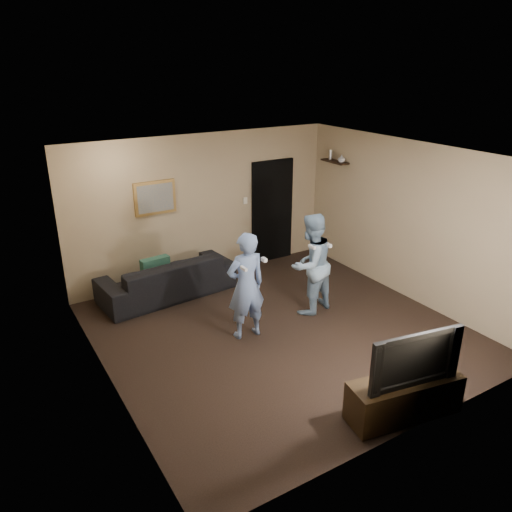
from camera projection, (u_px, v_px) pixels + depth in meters
ground at (280, 331)px, 7.42m from camera, size 5.00×5.00×0.00m
ceiling at (283, 156)px, 6.46m from camera, size 5.00×5.00×0.04m
wall_back at (204, 207)px, 8.93m from camera, size 5.00×0.04×2.60m
wall_front at (422, 327)px, 4.95m from camera, size 5.00×0.04×2.60m
wall_left at (101, 290)px, 5.74m from camera, size 0.04×5.00×2.60m
wall_right at (408, 221)px, 8.14m from camera, size 0.04×5.00×2.60m
sofa at (167, 277)px, 8.43m from camera, size 2.34×1.09×0.66m
throw_pillow at (156, 271)px, 8.29m from camera, size 0.49×0.20×0.48m
painting_frame at (155, 198)px, 8.36m from camera, size 0.72×0.05×0.57m
painting_canvas at (156, 198)px, 8.34m from camera, size 0.62×0.01×0.47m
doorway at (272, 211)px, 9.71m from camera, size 0.90×0.06×2.00m
light_switch at (245, 201)px, 9.32m from camera, size 0.08×0.02×0.12m
wall_shelf at (335, 162)px, 9.27m from camera, size 0.20×0.60×0.03m
shelf_vase at (342, 159)px, 9.09m from camera, size 0.14×0.14×0.14m
shelf_figurine at (331, 155)px, 9.33m from camera, size 0.06×0.06×0.18m
tv_console at (404, 397)px, 5.58m from camera, size 1.37×0.65×0.47m
television at (410, 355)px, 5.38m from camera, size 1.12×0.34×0.64m
wii_player_left at (246, 286)px, 7.03m from camera, size 0.60×0.49×1.59m
wii_player_right at (311, 264)px, 7.73m from camera, size 0.90×0.77×1.62m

